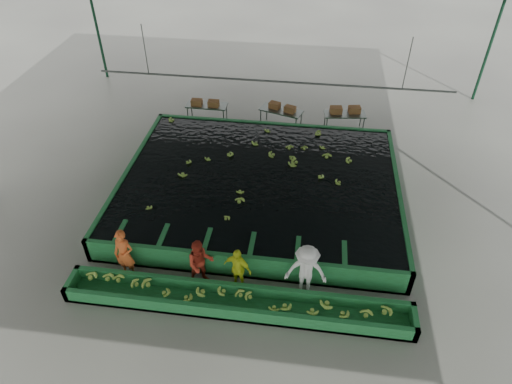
# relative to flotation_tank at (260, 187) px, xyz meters

# --- Properties ---
(ground) EXTENTS (80.00, 80.00, 0.00)m
(ground) POSITION_rel_flotation_tank_xyz_m (0.00, -1.50, -0.45)
(ground) COLOR gray
(ground) RESTS_ON ground
(shed_roof) EXTENTS (20.00, 22.00, 0.04)m
(shed_roof) POSITION_rel_flotation_tank_xyz_m (0.00, -1.50, 4.55)
(shed_roof) COLOR gray
(shed_roof) RESTS_ON shed_posts
(shed_posts) EXTENTS (20.00, 22.00, 5.00)m
(shed_posts) POSITION_rel_flotation_tank_xyz_m (0.00, -1.50, 2.05)
(shed_posts) COLOR #113721
(shed_posts) RESTS_ON ground
(flotation_tank) EXTENTS (10.00, 8.00, 0.90)m
(flotation_tank) POSITION_rel_flotation_tank_xyz_m (0.00, 0.00, 0.00)
(flotation_tank) COLOR #1F6F34
(flotation_tank) RESTS_ON ground
(tank_water) EXTENTS (9.70, 7.70, 0.00)m
(tank_water) POSITION_rel_flotation_tank_xyz_m (0.00, -0.00, 0.40)
(tank_water) COLOR black
(tank_water) RESTS_ON flotation_tank
(sorting_trough) EXTENTS (10.00, 1.00, 0.50)m
(sorting_trough) POSITION_rel_flotation_tank_xyz_m (0.00, -5.10, -0.20)
(sorting_trough) COLOR #1F6F34
(sorting_trough) RESTS_ON ground
(cableway_rail) EXTENTS (0.08, 0.08, 14.00)m
(cableway_rail) POSITION_rel_flotation_tank_xyz_m (0.00, 3.50, 2.55)
(cableway_rail) COLOR #59605B
(cableway_rail) RESTS_ON shed_roof
(rail_hanger_left) EXTENTS (0.04, 0.04, 2.00)m
(rail_hanger_left) POSITION_rel_flotation_tank_xyz_m (-5.00, 3.50, 3.55)
(rail_hanger_left) COLOR #59605B
(rail_hanger_left) RESTS_ON shed_roof
(rail_hanger_right) EXTENTS (0.04, 0.04, 2.00)m
(rail_hanger_right) POSITION_rel_flotation_tank_xyz_m (5.00, 3.50, 3.55)
(rail_hanger_right) COLOR #59605B
(rail_hanger_right) RESTS_ON shed_roof
(worker_a) EXTENTS (0.69, 0.50, 1.75)m
(worker_a) POSITION_rel_flotation_tank_xyz_m (-3.51, -4.30, 0.42)
(worker_a) COLOR orange
(worker_a) RESTS_ON ground
(worker_b) EXTENTS (0.98, 0.88, 1.66)m
(worker_b) POSITION_rel_flotation_tank_xyz_m (-1.20, -4.30, 0.38)
(worker_b) COLOR #A12B1A
(worker_b) RESTS_ON ground
(worker_c) EXTENTS (0.96, 0.63, 1.51)m
(worker_c) POSITION_rel_flotation_tank_xyz_m (-0.10, -4.30, 0.31)
(worker_c) COLOR #D6E920
(worker_c) RESTS_ON ground
(worker_d) EXTENTS (1.21, 0.70, 1.87)m
(worker_d) POSITION_rel_flotation_tank_xyz_m (1.89, -4.30, 0.48)
(worker_d) COLOR white
(worker_d) RESTS_ON ground
(packing_table_left) EXTENTS (1.88, 0.77, 0.85)m
(packing_table_left) POSITION_rel_flotation_tank_xyz_m (-3.14, 5.20, -0.03)
(packing_table_left) COLOR #59605B
(packing_table_left) RESTS_ON ground
(packing_table_mid) EXTENTS (2.04, 1.29, 0.87)m
(packing_table_mid) POSITION_rel_flotation_tank_xyz_m (0.30, 5.15, -0.02)
(packing_table_mid) COLOR #59605B
(packing_table_mid) RESTS_ON ground
(packing_table_right) EXTENTS (1.90, 0.96, 0.83)m
(packing_table_right) POSITION_rel_flotation_tank_xyz_m (3.14, 5.26, -0.04)
(packing_table_right) COLOR #59605B
(packing_table_right) RESTS_ON ground
(box_stack_left) EXTENTS (1.27, 0.36, 0.27)m
(box_stack_left) POSITION_rel_flotation_tank_xyz_m (-3.18, 5.11, 0.40)
(box_stack_left) COLOR brown
(box_stack_left) RESTS_ON packing_table_left
(box_stack_mid) EXTENTS (1.28, 0.76, 0.27)m
(box_stack_mid) POSITION_rel_flotation_tank_xyz_m (0.34, 5.15, 0.42)
(box_stack_mid) COLOR brown
(box_stack_mid) RESTS_ON packing_table_mid
(box_stack_right) EXTENTS (1.39, 0.60, 0.29)m
(box_stack_right) POSITION_rel_flotation_tank_xyz_m (3.13, 5.35, 0.38)
(box_stack_right) COLOR brown
(box_stack_right) RESTS_ON packing_table_right
(floating_bananas) EXTENTS (9.26, 6.31, 0.13)m
(floating_bananas) POSITION_rel_flotation_tank_xyz_m (0.00, 0.80, 0.40)
(floating_bananas) COLOR #87B23D
(floating_bananas) RESTS_ON tank_water
(trough_bananas) EXTENTS (8.94, 0.60, 0.12)m
(trough_bananas) POSITION_rel_flotation_tank_xyz_m (0.00, -5.10, -0.05)
(trough_bananas) COLOR #87B23D
(trough_bananas) RESTS_ON sorting_trough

